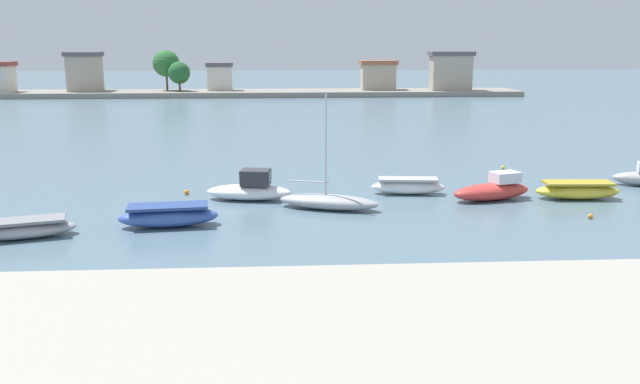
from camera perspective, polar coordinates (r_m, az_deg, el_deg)
ground_plane at (r=23.52m, az=-23.48°, el=-10.00°), size 400.00×400.00×0.00m
moored_boat_2 at (r=32.86m, az=-24.37°, el=-2.95°), size 4.80×2.84×0.87m
moored_boat_3 at (r=32.61m, az=-13.06°, el=-2.05°), size 4.92×2.20×1.07m
moored_boat_4 at (r=37.36m, az=-6.10°, el=0.24°), size 5.04×2.43×1.74m
moored_boat_5 at (r=35.10m, az=0.75°, el=-0.82°), size 5.67×3.25×6.16m
moored_boat_6 at (r=38.95m, az=7.66°, el=0.49°), size 4.44×1.78×0.96m
moored_boat_7 at (r=38.45m, az=14.83°, el=0.18°), size 5.12×2.94×1.56m
moored_boat_8 at (r=40.21m, az=21.49°, el=0.12°), size 4.86×1.95×0.99m
mooring_buoy_1 at (r=48.02m, az=15.64°, el=2.07°), size 0.28×0.28×0.28m
mooring_buoy_2 at (r=39.29m, az=-11.54°, el=-0.02°), size 0.29×0.29×0.29m
mooring_buoy_3 at (r=35.97m, az=22.48°, el=-1.95°), size 0.26×0.26×0.26m
distant_shoreline at (r=113.28m, az=-8.38°, el=9.35°), size 97.52×9.92×7.65m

